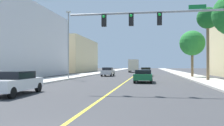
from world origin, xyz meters
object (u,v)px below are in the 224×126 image
(delivery_truck, at_px, (134,66))
(car_white, at_px, (14,82))
(palm_mid, at_px, (208,19))
(car_silver, at_px, (108,72))
(traffic_signal_mast, at_px, (171,26))
(car_green, at_px, (144,76))
(street_lamp, at_px, (68,41))
(car_yellow, at_px, (146,71))
(palm_far, at_px, (192,43))

(delivery_truck, bearing_deg, car_white, -95.25)
(palm_mid, height_order, car_silver, palm_mid)
(traffic_signal_mast, distance_m, car_green, 10.06)
(car_green, bearing_deg, street_lamp, 158.14)
(palm_mid, bearing_deg, car_silver, 142.13)
(car_white, bearing_deg, delivery_truck, -96.47)
(car_yellow, bearing_deg, delivery_truck, 99.71)
(palm_far, bearing_deg, car_silver, 169.54)
(car_green, bearing_deg, car_yellow, 91.10)
(street_lamp, relative_size, delivery_truck, 1.19)
(street_lamp, distance_m, palm_far, 17.94)
(car_yellow, bearing_deg, car_silver, -160.68)
(palm_mid, bearing_deg, street_lamp, 175.18)
(palm_far, height_order, car_green, palm_far)
(car_silver, relative_size, car_white, 0.93)
(palm_mid, xyz_separation_m, delivery_truck, (-10.47, 32.60, -5.29))
(palm_mid, bearing_deg, car_green, -158.86)
(traffic_signal_mast, distance_m, street_lamp, 17.84)
(traffic_signal_mast, height_order, car_green, traffic_signal_mast)
(traffic_signal_mast, bearing_deg, palm_mid, 66.56)
(car_white, bearing_deg, palm_far, -124.15)
(traffic_signal_mast, bearing_deg, palm_far, 76.23)
(traffic_signal_mast, height_order, delivery_truck, traffic_signal_mast)
(street_lamp, xyz_separation_m, delivery_truck, (6.52, 31.17, -3.23))
(palm_mid, distance_m, car_silver, 18.03)
(car_silver, relative_size, delivery_truck, 0.54)
(street_lamp, xyz_separation_m, car_yellow, (9.88, 11.11, -4.19))
(traffic_signal_mast, relative_size, palm_far, 1.60)
(palm_mid, bearing_deg, traffic_signal_mast, -113.44)
(palm_mid, relative_size, palm_far, 1.22)
(traffic_signal_mast, xyz_separation_m, delivery_truck, (-5.31, 44.51, -2.68))
(street_lamp, bearing_deg, palm_mid, -4.82)
(traffic_signal_mast, xyz_separation_m, car_silver, (-8.19, 22.29, -3.66))
(car_white, bearing_deg, palm_mid, -136.97)
(street_lamp, relative_size, car_silver, 2.20)
(traffic_signal_mast, bearing_deg, delivery_truck, 96.81)
(car_white, bearing_deg, street_lamp, -83.22)
(car_yellow, distance_m, delivery_truck, 20.36)
(car_white, bearing_deg, car_green, -124.45)
(traffic_signal_mast, height_order, palm_mid, palm_mid)
(palm_far, relative_size, car_yellow, 1.73)
(palm_far, distance_m, car_green, 13.45)
(street_lamp, height_order, delivery_truck, street_lamp)
(palm_mid, height_order, delivery_truck, palm_mid)
(delivery_truck, bearing_deg, street_lamp, -101.85)
(palm_mid, xyz_separation_m, car_silver, (-13.35, 10.38, -6.26))
(traffic_signal_mast, distance_m, palm_mid, 13.23)
(palm_far, relative_size, car_green, 1.54)
(palm_mid, xyz_separation_m, car_yellow, (-7.11, 12.54, -6.25))
(car_green, relative_size, car_yellow, 1.12)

